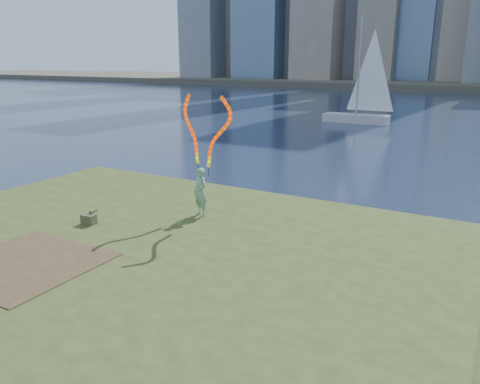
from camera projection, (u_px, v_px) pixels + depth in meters
The scene contains 7 objects.
ground at pixel (187, 264), 12.51m from camera, with size 320.00×320.00×0.00m, color #18243D.
grassy_knoll at pixel (126, 288), 10.50m from camera, with size 20.00×18.00×0.80m.
dirt_patch at pixel (25, 263), 10.67m from camera, with size 3.20×3.00×0.02m, color #47331E.
far_shore at pixel (473, 84), 91.70m from camera, with size 320.00×40.00×1.20m, color #484435.
woman_with_ribbons at pixel (201, 168), 13.53m from camera, with size 1.81×0.84×3.85m.
canvas_bag at pixel (89, 219), 13.18m from camera, with size 0.42×0.47×0.37m.
sailboat at pixel (360, 105), 39.95m from camera, with size 5.84×1.90×8.84m.
Camera 1 is at (6.95, -9.28, 5.28)m, focal length 35.00 mm.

